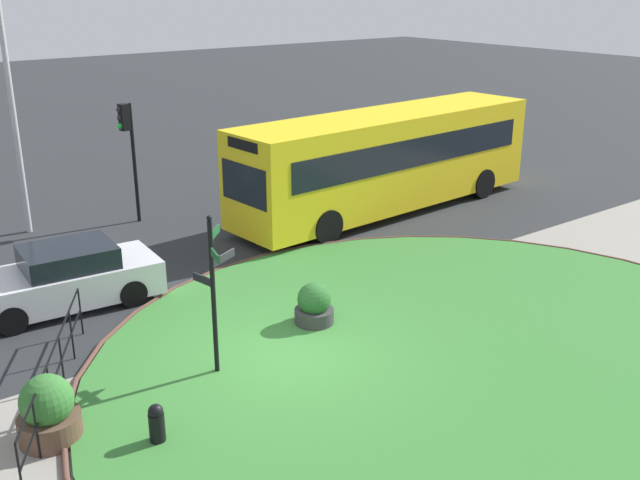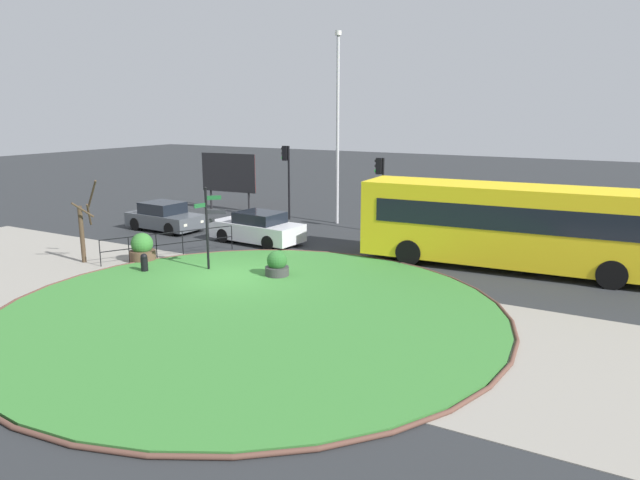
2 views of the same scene
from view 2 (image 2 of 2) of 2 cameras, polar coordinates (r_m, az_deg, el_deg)
name	(u,v)px [view 2 (image 2 of 2)]	position (r m, az deg, el deg)	size (l,w,h in m)	color
ground	(232,279)	(21.12, -8.58, -3.77)	(120.00, 120.00, 0.00)	#282B2D
sidewalk_paving	(193,294)	(19.63, -12.27, -5.16)	(32.00, 7.91, 0.02)	gray
grass_island	(251,311)	(17.66, -6.73, -6.84)	(14.89, 14.89, 0.10)	#387A33
grass_kerb_ring	(251,310)	(17.66, -6.73, -6.82)	(15.20, 15.20, 0.11)	brown
signpost_directional	(208,223)	(21.81, -10.82, 1.62)	(0.81, 1.04, 3.18)	black
bollard_foreground	(144,263)	(22.42, -16.73, -2.18)	(0.26, 0.26, 0.75)	black
railing_grass_edge	(170,241)	(24.44, -14.44, -0.14)	(2.64, 4.78, 1.05)	black
bus_yellow	(510,225)	(22.95, 18.01, 1.42)	(11.16, 3.12, 3.15)	yellow
car_near_lane	(165,217)	(30.13, -14.88, 2.16)	(4.01, 2.07, 1.40)	#474C51
car_far_lane	(258,228)	(26.45, -6.09, 1.14)	(4.34, 2.11, 1.43)	silver
traffic_light_near	(286,166)	(31.82, -3.28, 7.21)	(0.49, 0.29, 3.98)	black
traffic_light_far	(380,178)	(28.45, 5.87, 6.02)	(0.49, 0.29, 3.63)	black
lamppost_tall	(338,124)	(30.45, 1.73, 11.18)	(0.32, 0.32, 9.68)	#B7B7BC
billboard_left	(229,174)	(35.14, -8.88, 6.40)	(3.67, 0.41, 3.37)	black
planter_near_signpost	(142,249)	(24.11, -16.91, -0.84)	(1.01, 1.01, 1.17)	brown
planter_kerbside	(277,266)	(20.94, -4.20, -2.51)	(0.85, 0.85, 1.01)	#383838
street_tree_bare	(84,227)	(24.57, -22.02, 1.16)	(1.05, 1.24, 3.27)	#423323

